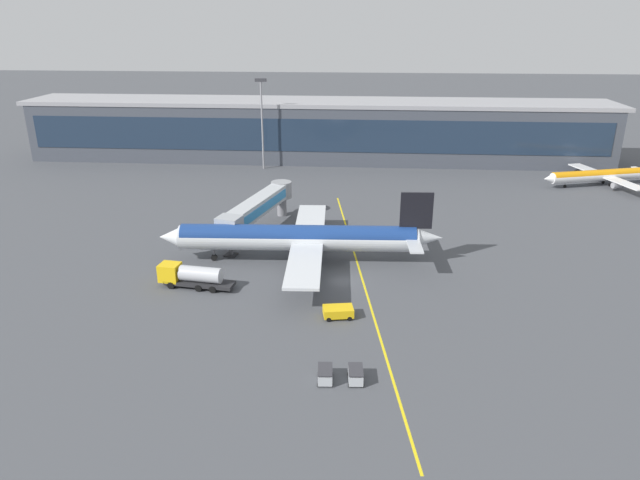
{
  "coord_description": "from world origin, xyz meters",
  "views": [
    {
      "loc": [
        2.69,
        -75.73,
        35.64
      ],
      "look_at": [
        -3.56,
        4.79,
        4.5
      ],
      "focal_mm": 32.23,
      "sensor_mm": 36.0,
      "label": 1
    }
  ],
  "objects_px": {
    "fuel_tanker": "(191,276)",
    "baggage_cart_0": "(325,374)",
    "main_airliner": "(300,238)",
    "baggage_cart_1": "(356,375)",
    "pushback_tug": "(339,311)",
    "commuter_jet_far": "(603,175)"
  },
  "relations": [
    {
      "from": "baggage_cart_1",
      "to": "main_airliner",
      "type": "bearing_deg",
      "value": 106.54
    },
    {
      "from": "fuel_tanker",
      "to": "baggage_cart_0",
      "type": "height_order",
      "value": "fuel_tanker"
    },
    {
      "from": "main_airliner",
      "to": "baggage_cart_0",
      "type": "relative_size",
      "value": 16.1
    },
    {
      "from": "pushback_tug",
      "to": "baggage_cart_1",
      "type": "relative_size",
      "value": 1.51
    },
    {
      "from": "pushback_tug",
      "to": "baggage_cart_0",
      "type": "height_order",
      "value": "baggage_cart_0"
    },
    {
      "from": "pushback_tug",
      "to": "baggage_cart_0",
      "type": "relative_size",
      "value": 1.51
    },
    {
      "from": "fuel_tanker",
      "to": "baggage_cart_0",
      "type": "xyz_separation_m",
      "value": [
        20.46,
        -21.24,
        -0.96
      ]
    },
    {
      "from": "fuel_tanker",
      "to": "baggage_cart_0",
      "type": "bearing_deg",
      "value": -46.06
    },
    {
      "from": "baggage_cart_0",
      "to": "commuter_jet_far",
      "type": "distance_m",
      "value": 99.52
    },
    {
      "from": "main_airliner",
      "to": "baggage_cart_1",
      "type": "height_order",
      "value": "main_airliner"
    },
    {
      "from": "fuel_tanker",
      "to": "commuter_jet_far",
      "type": "height_order",
      "value": "commuter_jet_far"
    },
    {
      "from": "baggage_cart_0",
      "to": "baggage_cart_1",
      "type": "height_order",
      "value": "same"
    },
    {
      "from": "pushback_tug",
      "to": "baggage_cart_0",
      "type": "xyz_separation_m",
      "value": [
        -0.77,
        -13.94,
        -0.07
      ]
    },
    {
      "from": "pushback_tug",
      "to": "baggage_cart_0",
      "type": "bearing_deg",
      "value": -93.18
    },
    {
      "from": "pushback_tug",
      "to": "commuter_jet_far",
      "type": "relative_size",
      "value": 0.14
    },
    {
      "from": "pushback_tug",
      "to": "commuter_jet_far",
      "type": "distance_m",
      "value": 88.05
    },
    {
      "from": "fuel_tanker",
      "to": "baggage_cart_1",
      "type": "distance_m",
      "value": 31.67
    },
    {
      "from": "commuter_jet_far",
      "to": "fuel_tanker",
      "type": "bearing_deg",
      "value": -142.7
    },
    {
      "from": "main_airliner",
      "to": "fuel_tanker",
      "type": "xyz_separation_m",
      "value": [
        -14.35,
        -10.29,
        -2.26
      ]
    },
    {
      "from": "fuel_tanker",
      "to": "commuter_jet_far",
      "type": "xyz_separation_m",
      "value": [
        78.36,
        59.7,
        0.68
      ]
    },
    {
      "from": "commuter_jet_far",
      "to": "pushback_tug",
      "type": "bearing_deg",
      "value": -130.45
    },
    {
      "from": "fuel_tanker",
      "to": "commuter_jet_far",
      "type": "bearing_deg",
      "value": 37.3
    }
  ]
}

